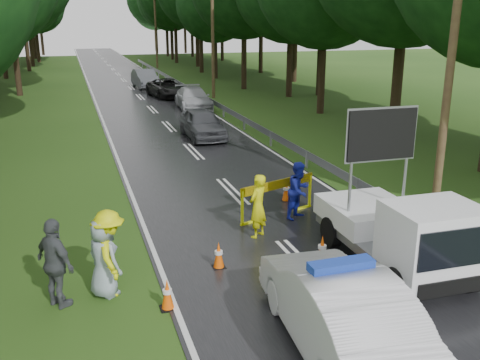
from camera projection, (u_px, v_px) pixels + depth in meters
name	position (u px, v px, depth m)	size (l,w,h in m)	color
ground	(304.00, 265.00, 12.91)	(160.00, 160.00, 0.00)	#244614
road	(140.00, 97.00, 40.26)	(7.00, 140.00, 0.02)	black
guardrail	(189.00, 89.00, 40.88)	(0.12, 60.06, 0.70)	gray
utility_pole_near	(453.00, 43.00, 14.77)	(1.40, 0.24, 10.00)	#462F20
utility_pole_mid	(213.00, 28.00, 38.48)	(1.40, 0.24, 10.00)	#462F20
utility_pole_far	(156.00, 24.00, 62.19)	(1.40, 0.24, 10.00)	#462F20
police_sedan	(339.00, 309.00, 9.46)	(1.99, 4.84, 1.72)	silver
work_truck	(402.00, 232.00, 12.36)	(2.13, 4.63, 3.66)	gray
barrier	(278.00, 189.00, 15.85)	(2.62, 0.96, 1.14)	#EEFB0D
officer	(258.00, 206.00, 14.33)	(0.65, 0.42, 1.77)	#CED30B
civilian	(299.00, 190.00, 15.73)	(0.84, 0.65, 1.72)	#1C27B6
bystander_left	(110.00, 253.00, 11.32)	(1.23, 0.71, 1.90)	#DBE20C
bystander_mid	(56.00, 263.00, 10.82)	(1.13, 0.47, 1.92)	#43474B
bystander_right	(103.00, 258.00, 11.27)	(0.85, 0.56, 1.75)	#8C9EA8
queue_car_first	(202.00, 124.00, 26.40)	(1.72, 4.27, 1.45)	#383A3F
queue_car_second	(193.00, 98.00, 34.78)	(1.97, 4.85, 1.41)	#A2A4AA
queue_car_third	(168.00, 88.00, 40.09)	(2.26, 4.90, 1.36)	black
queue_car_fourth	(145.00, 79.00, 45.57)	(1.64, 4.69, 1.55)	#404348
cone_near_left	(167.00, 295.00, 10.89)	(0.31, 0.31, 0.67)	black
cone_center	(322.00, 250.00, 12.95)	(0.33, 0.33, 0.71)	black
cone_far	(286.00, 191.00, 17.36)	(0.33, 0.33, 0.71)	black
cone_left_mid	(219.00, 255.00, 12.69)	(0.31, 0.31, 0.67)	black
cone_right	(378.00, 217.00, 15.02)	(0.36, 0.36, 0.75)	black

